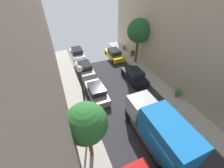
{
  "coord_description": "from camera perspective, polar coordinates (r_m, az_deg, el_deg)",
  "views": [
    {
      "loc": [
        -5.7,
        -3.13,
        11.07
      ],
      "look_at": [
        -0.49,
        9.31,
        0.5
      ],
      "focal_mm": 22.87,
      "sensor_mm": 36.0,
      "label": 1
    }
  ],
  "objects": [
    {
      "name": "ground",
      "position": [
        12.84,
        20.48,
        -25.73
      ],
      "size": [
        32.0,
        32.0,
        0.0
      ],
      "primitive_type": "plane",
      "color": "#2D2D33"
    },
    {
      "name": "sidewalk_right",
      "position": [
        15.66,
        35.13,
        -16.03
      ],
      "size": [
        2.0,
        44.0,
        0.15
      ],
      "primitive_type": "cube",
      "color": "#B7B2A8",
      "rests_on": "ground"
    },
    {
      "name": "parked_car_left_3",
      "position": [
        15.78,
        -6.14,
        -3.18
      ],
      "size": [
        1.78,
        4.2,
        1.57
      ],
      "color": "gray",
      "rests_on": "ground"
    },
    {
      "name": "parked_car_left_4",
      "position": [
        19.94,
        -10.8,
        6.09
      ],
      "size": [
        1.78,
        4.2,
        1.57
      ],
      "color": "silver",
      "rests_on": "ground"
    },
    {
      "name": "parked_car_left_5",
      "position": [
        24.36,
        -13.76,
        11.84
      ],
      "size": [
        1.78,
        4.2,
        1.57
      ],
      "color": "white",
      "rests_on": "ground"
    },
    {
      "name": "parked_car_right_3",
      "position": [
        18.38,
        8.95,
        3.3
      ],
      "size": [
        1.78,
        4.2,
        1.57
      ],
      "color": "black",
      "rests_on": "ground"
    },
    {
      "name": "parked_car_right_4",
      "position": [
        23.37,
        0.83,
        11.8
      ],
      "size": [
        1.78,
        4.2,
        1.57
      ],
      "color": "gold",
      "rests_on": "ground"
    },
    {
      "name": "delivery_truck",
      "position": [
        11.75,
        18.43,
        -17.01
      ],
      "size": [
        2.26,
        6.6,
        3.38
      ],
      "color": "#4C4C51",
      "rests_on": "ground"
    },
    {
      "name": "street_tree_0",
      "position": [
        8.98,
        -10.17,
        -15.21
      ],
      "size": [
        2.64,
        2.64,
        5.15
      ],
      "color": "brown",
      "rests_on": "sidewalk_left"
    },
    {
      "name": "street_tree_1",
      "position": [
        20.94,
        10.69,
        20.02
      ],
      "size": [
        3.22,
        3.22,
        6.29
      ],
      "color": "brown",
      "rests_on": "sidewalk_right"
    },
    {
      "name": "potted_plant_0",
      "position": [
        24.16,
        8.08,
        12.28
      ],
      "size": [
        0.62,
        0.62,
        0.98
      ],
      "color": "brown",
      "rests_on": "sidewalk_right"
    },
    {
      "name": "potted_plant_2",
      "position": [
        17.26,
        24.8,
        -3.03
      ],
      "size": [
        0.64,
        0.64,
        0.97
      ],
      "color": "brown",
      "rests_on": "sidewalk_right"
    },
    {
      "name": "potted_plant_3",
      "position": [
        26.22,
        4.88,
        14.35
      ],
      "size": [
        0.52,
        0.52,
        0.79
      ],
      "color": "slate",
      "rests_on": "sidewalk_right"
    },
    {
      "name": "lamp_post",
      "position": [
        10.79,
        -11.51,
        -2.86
      ],
      "size": [
        0.44,
        0.44,
        6.14
      ],
      "color": "#333338",
      "rests_on": "sidewalk_left"
    }
  ]
}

